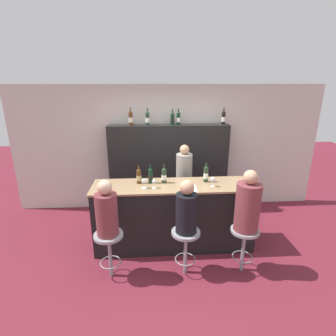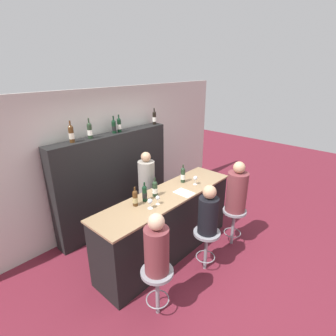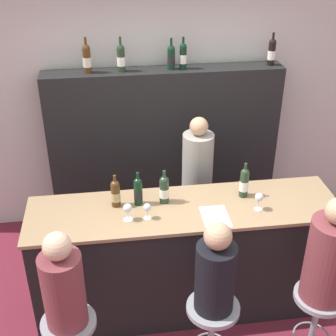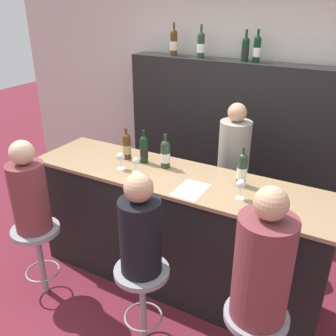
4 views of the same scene
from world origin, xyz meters
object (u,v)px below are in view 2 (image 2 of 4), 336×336
wine_glass_2 (195,178)px  guest_seated_right (237,190)px  wine_bottle_counter_2 (155,188)px  wine_bottle_counter_1 (145,193)px  wine_glass_1 (158,198)px  bartender (147,196)px  wine_bottle_counter_3 (183,175)px  guest_seated_left (157,247)px  wine_bottle_backbar_3 (119,125)px  guest_seated_middle (208,212)px  wine_glass_0 (150,202)px  wine_bottle_counter_0 (135,198)px  wine_bottle_backbar_4 (154,118)px  wine_bottle_backbar_1 (90,130)px  wine_bottle_backbar_2 (114,126)px  bar_stool_right (234,217)px  wine_bottle_backbar_0 (71,134)px  bar_stool_middle (206,240)px  bar_stool_left (157,280)px

wine_glass_2 → guest_seated_right: size_ratio=0.18×
wine_bottle_counter_2 → wine_bottle_counter_1: bearing=180.0°
wine_glass_1 → bartender: size_ratio=0.09×
wine_bottle_counter_2 → wine_bottle_counter_3: wine_bottle_counter_3 is taller
wine_bottle_counter_3 → guest_seated_left: (-1.47, -0.80, -0.21)m
wine_bottle_counter_2 → wine_bottle_backbar_3: (0.35, 1.22, 0.75)m
wine_glass_2 → guest_seated_middle: bearing=-129.3°
wine_bottle_counter_2 → wine_bottle_counter_3: size_ratio=0.95×
guest_seated_right → wine_bottle_counter_2: bearing=143.7°
wine_glass_0 → wine_glass_2: 1.06m
wine_bottle_counter_0 → guest_seated_middle: (0.66, -0.80, -0.21)m
wine_bottle_backbar_4 → guest_seated_middle: size_ratio=0.43×
wine_bottle_backbar_1 → bartender: wine_bottle_backbar_1 is taller
wine_bottle_backbar_1 → wine_bottle_counter_1: bearing=-87.9°
wine_glass_0 → wine_glass_1: bearing=0.0°
wine_bottle_counter_3 → wine_glass_1: bearing=-165.8°
wine_bottle_counter_1 → wine_bottle_backbar_3: bearing=65.4°
guest_seated_left → wine_glass_2: bearing=21.0°
wine_bottle_backbar_2 → wine_bottle_counter_3: bearing=-69.9°
wine_glass_0 → bar_stool_right: bearing=-22.8°
wine_glass_0 → bar_stool_right: 1.66m
wine_bottle_counter_3 → guest_seated_right: bearing=-62.7°
wine_glass_0 → wine_glass_1: (0.15, 0.00, -0.01)m
wine_bottle_counter_2 → bar_stool_right: (1.09, -0.80, -0.68)m
wine_bottle_counter_1 → bartender: (0.62, 0.61, -0.49)m
guest_seated_left → wine_bottle_counter_3: bearing=28.6°
bartender → wine_glass_2: bearing=-67.4°
wine_bottle_backbar_2 → guest_seated_middle: 2.24m
wine_bottle_counter_0 → guest_seated_middle: guest_seated_middle is taller
wine_bottle_backbar_3 → wine_bottle_backbar_4: (0.90, 0.00, 0.01)m
wine_bottle_backbar_1 → guest_seated_right: 2.60m
wine_bottle_counter_0 → wine_glass_2: bearing=-10.5°
wine_bottle_backbar_0 → bar_stool_middle: wine_bottle_backbar_0 is taller
wine_glass_0 → guest_seated_left: size_ratio=0.19×
wine_bottle_counter_2 → wine_bottle_backbar_4: 1.90m
wine_bottle_backbar_0 → wine_bottle_backbar_2: wine_bottle_backbar_0 is taller
wine_bottle_counter_0 → wine_bottle_backbar_3: size_ratio=0.92×
guest_seated_right → wine_bottle_counter_3: bearing=117.3°
bar_stool_middle → wine_bottle_backbar_1: bearing=104.4°
wine_glass_0 → guest_seated_middle: 0.85m
wine_bottle_counter_2 → bartender: (0.40, 0.61, -0.49)m
wine_bottle_counter_0 → wine_glass_1: bearing=-41.8°
guest_seated_left → guest_seated_middle: size_ratio=1.04×
bar_stool_left → wine_glass_2: bearing=21.0°
wine_bottle_counter_3 → wine_bottle_backbar_3: bearing=105.1°
guest_seated_right → wine_glass_0: bearing=157.2°
bar_stool_right → wine_bottle_backbar_2: bearing=113.1°
wine_glass_2 → bar_stool_middle: (-0.48, -0.59, -0.67)m
wine_bottle_counter_2 → wine_bottle_backbar_0: 1.55m
wine_bottle_backbar_3 → guest_seated_right: 2.34m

